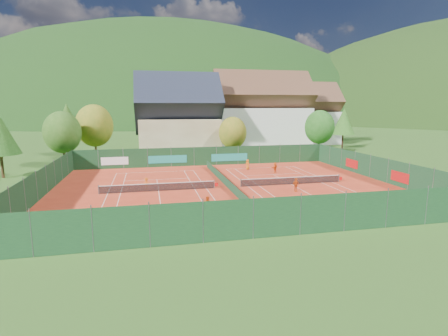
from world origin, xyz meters
TOP-DOWN VIEW (x-y plane):
  - ground at (0.00, 0.00)m, footprint 600.00×600.00m
  - clay_pad at (0.00, 0.00)m, footprint 40.00×32.00m
  - court_markings_left at (-8.00, 0.00)m, footprint 11.03×23.83m
  - court_markings_right at (8.00, 0.00)m, footprint 11.03×23.83m
  - tennis_net_left at (-7.85, 0.00)m, footprint 13.30×0.10m
  - tennis_net_right at (8.15, 0.00)m, footprint 13.30×0.10m
  - court_divider at (0.00, 0.00)m, footprint 0.03×28.80m
  - fence_north at (-0.46, 15.99)m, footprint 40.00×0.10m
  - fence_south at (0.00, -16.00)m, footprint 40.00×0.04m
  - fence_west at (-20.00, 0.00)m, footprint 0.04×32.00m
  - fence_east at (20.00, 0.05)m, footprint 0.09×32.00m
  - chalet at (-3.00, 30.00)m, footprint 16.20×12.00m
  - hotel_block_a at (16.00, 36.00)m, footprint 21.60×11.00m
  - hotel_block_b at (30.00, 44.00)m, footprint 17.28×10.00m
  - tree_west_front at (-22.00, 20.00)m, footprint 5.72×5.72m
  - tree_west_mid at (-18.00, 26.00)m, footprint 6.44×6.44m
  - tree_west_back at (-24.00, 34.00)m, footprint 5.60×5.60m
  - tree_center at (6.00, 22.00)m, footprint 5.01×5.01m
  - tree_east_front at (24.00, 24.00)m, footprint 5.72×5.72m
  - tree_east_mid at (34.00, 32.00)m, footprint 5.04×5.04m
  - tree_east_back at (26.00, 40.00)m, footprint 7.15×7.15m
  - mountain_backdrop at (28.54, 233.48)m, footprint 820.00×530.00m
  - ball_hopper at (13.88, -11.48)m, footprint 0.34×0.34m
  - loose_ball_0 at (-10.95, -6.41)m, footprint 0.07×0.07m
  - loose_ball_1 at (3.61, -10.84)m, footprint 0.07×0.07m
  - loose_ball_2 at (2.69, 5.63)m, footprint 0.07×0.07m
  - player_left_near at (-8.11, -10.93)m, footprint 0.61×0.54m
  - player_left_mid at (-3.94, -9.15)m, footprint 0.83×0.70m
  - player_left_far at (-9.31, 1.11)m, footprint 1.00×0.72m
  - player_right_near at (7.04, -3.44)m, footprint 0.98×0.62m
  - player_right_far_a at (5.62, 11.01)m, footprint 0.89×0.77m
  - player_right_far_b at (8.67, 7.45)m, footprint 1.42×1.16m

SIDE VIEW (x-z plane):
  - mountain_backdrop at x=28.54m, z-range -160.64..81.36m
  - ground at x=0.00m, z-range -0.02..-0.02m
  - clay_pad at x=0.00m, z-range 0.00..0.01m
  - court_markings_left at x=-8.00m, z-range 0.01..0.01m
  - court_markings_right at x=8.00m, z-range 0.01..0.01m
  - loose_ball_0 at x=-10.95m, z-range 0.00..0.07m
  - loose_ball_1 at x=3.61m, z-range 0.00..0.07m
  - loose_ball_2 at x=2.69m, z-range 0.00..0.07m
  - court_divider at x=0.00m, z-range 0.00..1.00m
  - tennis_net_left at x=-7.85m, z-range 0.00..1.02m
  - tennis_net_right at x=8.15m, z-range 0.00..1.02m
  - ball_hopper at x=13.88m, z-range 0.16..0.96m
  - player_left_near at x=-8.11m, z-range 0.00..1.39m
  - player_left_far at x=-9.31m, z-range 0.00..1.40m
  - player_right_far_b at x=8.67m, z-range 0.00..1.52m
  - player_left_mid at x=-3.94m, z-range 0.00..1.53m
  - player_right_far_a at x=5.62m, z-range 0.00..1.54m
  - player_right_near at x=7.04m, z-range 0.00..1.55m
  - fence_north at x=-0.46m, z-range -0.03..2.97m
  - fence_east at x=20.00m, z-range -0.02..2.98m
  - fence_south at x=0.00m, z-range 0.00..3.00m
  - fence_west at x=-20.00m, z-range 0.00..3.00m
  - tree_center at x=6.00m, z-range 0.92..8.52m
  - tree_west_front at x=-22.00m, z-range 1.05..9.74m
  - tree_east_front at x=24.00m, z-range 1.05..9.74m
  - tree_east_mid at x=34.00m, z-range 1.56..10.56m
  - tree_west_mid at x=-18.00m, z-range 1.18..10.96m
  - hotel_block_b at x=30.00m, z-range -1.13..14.37m
  - chalet at x=-3.00m, z-range -1.38..14.62m
  - tree_west_back at x=-24.00m, z-range 1.74..11.74m
  - tree_east_back at x=26.00m, z-range 1.31..12.18m
  - hotel_block_a at x=16.00m, z-range -1.24..16.01m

